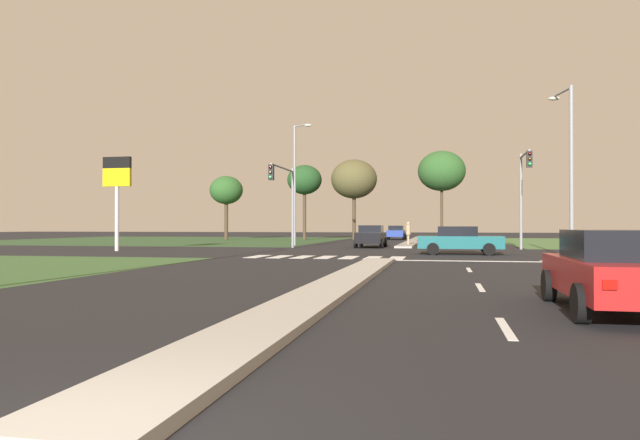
{
  "coord_description": "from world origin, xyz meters",
  "views": [
    {
      "loc": [
        2.56,
        -3.45,
        1.55
      ],
      "look_at": [
        -3.97,
        28.38,
        1.85
      ],
      "focal_mm": 33.28,
      "sensor_mm": 36.0,
      "label": 1
    }
  ],
  "objects_px": {
    "treeline_third": "(354,179)",
    "pedestrian_at_median": "(408,231)",
    "car_black_fourth": "(371,236)",
    "street_lamp_second": "(569,161)",
    "treeline_fourth": "(442,171)",
    "fuel_price_totem": "(117,182)",
    "car_teal_fifth": "(460,240)",
    "treeline_second": "(305,180)",
    "car_blue_third": "(396,232)",
    "traffic_signal_far_right": "(524,183)",
    "traffic_signal_far_left": "(285,190)",
    "treeline_near": "(226,191)",
    "car_red_near": "(615,270)",
    "street_lamp_third": "(296,179)"
  },
  "relations": [
    {
      "from": "traffic_signal_far_left",
      "to": "treeline_fourth",
      "type": "bearing_deg",
      "value": 67.79
    },
    {
      "from": "traffic_signal_far_right",
      "to": "fuel_price_totem",
      "type": "bearing_deg",
      "value": -166.67
    },
    {
      "from": "car_teal_fifth",
      "to": "treeline_second",
      "type": "relative_size",
      "value": 0.56
    },
    {
      "from": "traffic_signal_far_right",
      "to": "treeline_third",
      "type": "height_order",
      "value": "treeline_third"
    },
    {
      "from": "car_blue_third",
      "to": "car_teal_fifth",
      "type": "height_order",
      "value": "car_blue_third"
    },
    {
      "from": "car_blue_third",
      "to": "traffic_signal_far_left",
      "type": "relative_size",
      "value": 0.74
    },
    {
      "from": "car_red_near",
      "to": "car_teal_fifth",
      "type": "relative_size",
      "value": 1.0
    },
    {
      "from": "treeline_third",
      "to": "treeline_near",
      "type": "bearing_deg",
      "value": -178.75
    },
    {
      "from": "traffic_signal_far_right",
      "to": "street_lamp_second",
      "type": "xyz_separation_m",
      "value": [
        0.95,
        -8.65,
        0.42
      ]
    },
    {
      "from": "treeline_second",
      "to": "car_teal_fifth",
      "type": "bearing_deg",
      "value": -62.43
    },
    {
      "from": "car_blue_third",
      "to": "street_lamp_second",
      "type": "height_order",
      "value": "street_lamp_second"
    },
    {
      "from": "car_blue_third",
      "to": "street_lamp_third",
      "type": "relative_size",
      "value": 0.45
    },
    {
      "from": "street_lamp_second",
      "to": "pedestrian_at_median",
      "type": "relative_size",
      "value": 4.84
    },
    {
      "from": "fuel_price_totem",
      "to": "car_red_near",
      "type": "bearing_deg",
      "value": -43.83
    },
    {
      "from": "traffic_signal_far_left",
      "to": "street_lamp_third",
      "type": "height_order",
      "value": "street_lamp_third"
    },
    {
      "from": "treeline_third",
      "to": "pedestrian_at_median",
      "type": "bearing_deg",
      "value": -69.44
    },
    {
      "from": "car_blue_third",
      "to": "car_black_fourth",
      "type": "height_order",
      "value": "car_black_fourth"
    },
    {
      "from": "street_lamp_second",
      "to": "car_blue_third",
      "type": "bearing_deg",
      "value": 106.99
    },
    {
      "from": "traffic_signal_far_left",
      "to": "treeline_second",
      "type": "xyz_separation_m",
      "value": [
        -4.26,
        24.07,
        2.52
      ]
    },
    {
      "from": "traffic_signal_far_left",
      "to": "street_lamp_second",
      "type": "height_order",
      "value": "street_lamp_second"
    },
    {
      "from": "street_lamp_third",
      "to": "pedestrian_at_median",
      "type": "distance_m",
      "value": 9.5
    },
    {
      "from": "car_blue_third",
      "to": "traffic_signal_far_right",
      "type": "xyz_separation_m",
      "value": [
        9.93,
        -26.98,
        3.42
      ]
    },
    {
      "from": "car_teal_fifth",
      "to": "treeline_third",
      "type": "relative_size",
      "value": 0.53
    },
    {
      "from": "treeline_third",
      "to": "treeline_fourth",
      "type": "xyz_separation_m",
      "value": [
        9.12,
        0.67,
        0.76
      ]
    },
    {
      "from": "car_teal_fifth",
      "to": "treeline_fourth",
      "type": "xyz_separation_m",
      "value": [
        -0.91,
        30.36,
        6.44
      ]
    },
    {
      "from": "treeline_third",
      "to": "fuel_price_totem",
      "type": "bearing_deg",
      "value": -109.31
    },
    {
      "from": "car_blue_third",
      "to": "street_lamp_third",
      "type": "distance_m",
      "value": 22.45
    },
    {
      "from": "car_red_near",
      "to": "car_blue_third",
      "type": "relative_size",
      "value": 1.07
    },
    {
      "from": "car_black_fourth",
      "to": "fuel_price_totem",
      "type": "xyz_separation_m",
      "value": [
        -14.5,
        -8.95,
        3.39
      ]
    },
    {
      "from": "traffic_signal_far_right",
      "to": "treeline_third",
      "type": "distance_m",
      "value": 27.6
    },
    {
      "from": "car_teal_fifth",
      "to": "pedestrian_at_median",
      "type": "height_order",
      "value": "pedestrian_at_median"
    },
    {
      "from": "car_teal_fifth",
      "to": "treeline_third",
      "type": "distance_m",
      "value": 31.85
    },
    {
      "from": "street_lamp_second",
      "to": "treeline_second",
      "type": "xyz_separation_m",
      "value": [
        -20.41,
        32.02,
        1.79
      ]
    },
    {
      "from": "car_red_near",
      "to": "fuel_price_totem",
      "type": "xyz_separation_m",
      "value": [
        -22.4,
        21.5,
        3.43
      ]
    },
    {
      "from": "car_red_near",
      "to": "treeline_near",
      "type": "distance_m",
      "value": 57.21
    },
    {
      "from": "street_lamp_second",
      "to": "fuel_price_totem",
      "type": "bearing_deg",
      "value": 173.56
    },
    {
      "from": "traffic_signal_far_left",
      "to": "treeline_third",
      "type": "height_order",
      "value": "treeline_third"
    },
    {
      "from": "car_teal_fifth",
      "to": "treeline_fourth",
      "type": "bearing_deg",
      "value": -178.27
    },
    {
      "from": "pedestrian_at_median",
      "to": "treeline_third",
      "type": "xyz_separation_m",
      "value": [
        -6.66,
        17.77,
        5.29
      ]
    },
    {
      "from": "traffic_signal_far_left",
      "to": "pedestrian_at_median",
      "type": "bearing_deg",
      "value": 40.22
    },
    {
      "from": "car_black_fourth",
      "to": "traffic_signal_far_left",
      "type": "distance_m",
      "value": 7.24
    },
    {
      "from": "car_teal_fifth",
      "to": "treeline_third",
      "type": "xyz_separation_m",
      "value": [
        -10.03,
        29.69,
        5.68
      ]
    },
    {
      "from": "car_black_fourth",
      "to": "street_lamp_second",
      "type": "distance_m",
      "value": 16.5
    },
    {
      "from": "traffic_signal_far_right",
      "to": "fuel_price_totem",
      "type": "xyz_separation_m",
      "value": [
        -24.42,
        -5.79,
        -0.01
      ]
    },
    {
      "from": "car_teal_fifth",
      "to": "treeline_near",
      "type": "xyz_separation_m",
      "value": [
        -24.24,
        29.38,
        4.63
      ]
    },
    {
      "from": "street_lamp_second",
      "to": "treeline_fourth",
      "type": "relative_size",
      "value": 0.88
    },
    {
      "from": "pedestrian_at_median",
      "to": "treeline_near",
      "type": "relative_size",
      "value": 0.24
    },
    {
      "from": "traffic_signal_far_left",
      "to": "treeline_near",
      "type": "xyz_separation_m",
      "value": [
        -13.12,
        24.0,
        1.5
      ]
    },
    {
      "from": "traffic_signal_far_left",
      "to": "treeline_near",
      "type": "height_order",
      "value": "treeline_near"
    },
    {
      "from": "treeline_third",
      "to": "car_black_fourth",
      "type": "bearing_deg",
      "value": -78.4
    }
  ]
}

